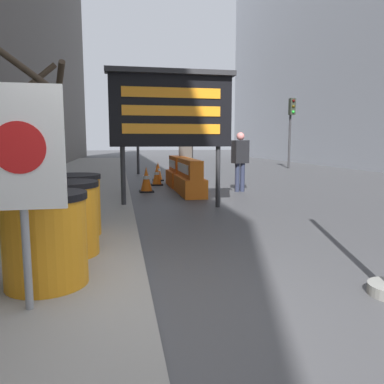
{
  "coord_description": "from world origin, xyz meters",
  "views": [
    {
      "loc": [
        -0.24,
        -2.99,
        1.42
      ],
      "look_at": [
        1.14,
        4.16,
        0.43
      ],
      "focal_mm": 35.0,
      "sensor_mm": 36.0,
      "label": 1
    }
  ],
  "objects_px": {
    "barrel_drum_foreground": "(45,239)",
    "jersey_barrier_orange_far": "(178,173)",
    "traffic_light_near_curb": "(137,115)",
    "pedestrian_passerby": "(186,155)",
    "jersey_barrier_orange_near": "(189,179)",
    "traffic_cone_near": "(157,175)",
    "barrel_drum_back": "(73,205)",
    "traffic_cone_mid": "(146,180)",
    "traffic_cone_far": "(158,171)",
    "traffic_light_far_side": "(291,118)",
    "barrel_drum_middle": "(66,218)",
    "warning_sign": "(20,161)",
    "pedestrian_worker": "(240,157)",
    "message_board": "(171,110)"
  },
  "relations": [
    {
      "from": "barrel_drum_back",
      "to": "warning_sign",
      "type": "height_order",
      "value": "warning_sign"
    },
    {
      "from": "traffic_light_far_side",
      "to": "barrel_drum_middle",
      "type": "bearing_deg",
      "value": -123.88
    },
    {
      "from": "barrel_drum_back",
      "to": "pedestrian_worker",
      "type": "bearing_deg",
      "value": 50.3
    },
    {
      "from": "barrel_drum_back",
      "to": "jersey_barrier_orange_near",
      "type": "distance_m",
      "value": 5.16
    },
    {
      "from": "barrel_drum_middle",
      "to": "traffic_cone_mid",
      "type": "bearing_deg",
      "value": 77.62
    },
    {
      "from": "traffic_light_near_curb",
      "to": "barrel_drum_foreground",
      "type": "bearing_deg",
      "value": -96.46
    },
    {
      "from": "jersey_barrier_orange_near",
      "to": "jersey_barrier_orange_far",
      "type": "height_order",
      "value": "same"
    },
    {
      "from": "barrel_drum_foreground",
      "to": "traffic_light_near_curb",
      "type": "bearing_deg",
      "value": 83.54
    },
    {
      "from": "barrel_drum_back",
      "to": "traffic_cone_mid",
      "type": "height_order",
      "value": "barrel_drum_back"
    },
    {
      "from": "jersey_barrier_orange_far",
      "to": "traffic_cone_far",
      "type": "xyz_separation_m",
      "value": [
        -0.47,
        1.75,
        -0.08
      ]
    },
    {
      "from": "warning_sign",
      "to": "traffic_cone_mid",
      "type": "relative_size",
      "value": 2.37
    },
    {
      "from": "barrel_drum_foreground",
      "to": "barrel_drum_back",
      "type": "xyz_separation_m",
      "value": [
        0.03,
        1.85,
        0.0
      ]
    },
    {
      "from": "jersey_barrier_orange_near",
      "to": "message_board",
      "type": "bearing_deg",
      "value": -110.23
    },
    {
      "from": "barrel_drum_back",
      "to": "traffic_light_far_side",
      "type": "bearing_deg",
      "value": 54.23
    },
    {
      "from": "traffic_cone_far",
      "to": "jersey_barrier_orange_near",
      "type": "bearing_deg",
      "value": -82.89
    },
    {
      "from": "barrel_drum_foreground",
      "to": "traffic_cone_near",
      "type": "xyz_separation_m",
      "value": [
        1.86,
        8.69,
        -0.22
      ]
    },
    {
      "from": "traffic_light_near_curb",
      "to": "pedestrian_passerby",
      "type": "distance_m",
      "value": 4.81
    },
    {
      "from": "barrel_drum_foreground",
      "to": "jersey_barrier_orange_far",
      "type": "bearing_deg",
      "value": 73.34
    },
    {
      "from": "traffic_cone_far",
      "to": "traffic_light_near_curb",
      "type": "relative_size",
      "value": 0.2
    },
    {
      "from": "barrel_drum_back",
      "to": "traffic_light_near_curb",
      "type": "height_order",
      "value": "traffic_light_near_curb"
    },
    {
      "from": "traffic_cone_far",
      "to": "barrel_drum_back",
      "type": "bearing_deg",
      "value": -103.65
    },
    {
      "from": "traffic_cone_far",
      "to": "pedestrian_passerby",
      "type": "height_order",
      "value": "pedestrian_passerby"
    },
    {
      "from": "barrel_drum_foreground",
      "to": "traffic_cone_far",
      "type": "xyz_separation_m",
      "value": [
        2.04,
        10.13,
        -0.21
      ]
    },
    {
      "from": "traffic_cone_far",
      "to": "pedestrian_passerby",
      "type": "relative_size",
      "value": 0.42
    },
    {
      "from": "barrel_drum_back",
      "to": "traffic_cone_far",
      "type": "bearing_deg",
      "value": 76.35
    },
    {
      "from": "warning_sign",
      "to": "traffic_light_near_curb",
      "type": "bearing_deg",
      "value": 83.62
    },
    {
      "from": "traffic_light_far_side",
      "to": "pedestrian_worker",
      "type": "height_order",
      "value": "traffic_light_far_side"
    },
    {
      "from": "traffic_cone_far",
      "to": "traffic_light_far_side",
      "type": "relative_size",
      "value": 0.19
    },
    {
      "from": "traffic_cone_mid",
      "to": "traffic_light_near_curb",
      "type": "relative_size",
      "value": 0.21
    },
    {
      "from": "barrel_drum_middle",
      "to": "jersey_barrier_orange_near",
      "type": "distance_m",
      "value": 5.98
    },
    {
      "from": "traffic_cone_mid",
      "to": "pedestrian_passerby",
      "type": "distance_m",
      "value": 2.21
    },
    {
      "from": "barrel_drum_back",
      "to": "pedestrian_passerby",
      "type": "bearing_deg",
      "value": 67.7
    },
    {
      "from": "barrel_drum_foreground",
      "to": "traffic_cone_mid",
      "type": "distance_m",
      "value": 7.2
    },
    {
      "from": "barrel_drum_back",
      "to": "pedestrian_passerby",
      "type": "distance_m",
      "value": 7.35
    },
    {
      "from": "traffic_cone_near",
      "to": "pedestrian_worker",
      "type": "xyz_separation_m",
      "value": [
        2.17,
        -2.03,
        0.66
      ]
    },
    {
      "from": "jersey_barrier_orange_near",
      "to": "pedestrian_worker",
      "type": "xyz_separation_m",
      "value": [
        1.51,
        0.28,
        0.57
      ]
    },
    {
      "from": "traffic_light_near_curb",
      "to": "pedestrian_passerby",
      "type": "xyz_separation_m",
      "value": [
        1.35,
        -4.35,
        -1.57
      ]
    },
    {
      "from": "barrel_drum_back",
      "to": "jersey_barrier_orange_far",
      "type": "height_order",
      "value": "barrel_drum_back"
    },
    {
      "from": "traffic_light_far_side",
      "to": "pedestrian_worker",
      "type": "relative_size",
      "value": 2.17
    },
    {
      "from": "barrel_drum_back",
      "to": "traffic_cone_near",
      "type": "height_order",
      "value": "barrel_drum_back"
    },
    {
      "from": "warning_sign",
      "to": "pedestrian_passerby",
      "type": "relative_size",
      "value": 1.03
    },
    {
      "from": "jersey_barrier_orange_near",
      "to": "traffic_cone_near",
      "type": "distance_m",
      "value": 2.4
    },
    {
      "from": "traffic_cone_far",
      "to": "traffic_cone_mid",
      "type": "bearing_deg",
      "value": -101.82
    },
    {
      "from": "barrel_drum_back",
      "to": "traffic_cone_mid",
      "type": "relative_size",
      "value": 1.17
    },
    {
      "from": "barrel_drum_middle",
      "to": "jersey_barrier_orange_near",
      "type": "relative_size",
      "value": 0.42
    },
    {
      "from": "jersey_barrier_orange_far",
      "to": "traffic_cone_near",
      "type": "relative_size",
      "value": 2.41
    },
    {
      "from": "message_board",
      "to": "jersey_barrier_orange_far",
      "type": "bearing_deg",
      "value": 79.4
    },
    {
      "from": "traffic_cone_mid",
      "to": "traffic_cone_far",
      "type": "bearing_deg",
      "value": 78.18
    },
    {
      "from": "barrel_drum_back",
      "to": "jersey_barrier_orange_far",
      "type": "relative_size",
      "value": 0.52
    },
    {
      "from": "jersey_barrier_orange_near",
      "to": "traffic_cone_near",
      "type": "relative_size",
      "value": 2.97
    }
  ]
}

